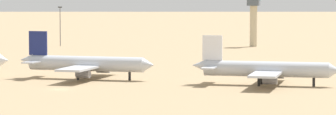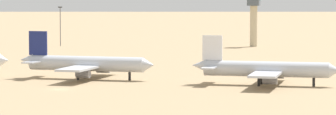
% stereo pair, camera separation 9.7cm
% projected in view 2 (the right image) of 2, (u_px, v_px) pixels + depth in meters
% --- Properties ---
extents(ground, '(4000.00, 4000.00, 0.00)m').
position_uv_depth(ground, '(60.00, 89.00, 228.83)').
color(ground, '#9E8460').
extents(parked_jet_navy_3, '(39.96, 33.52, 13.22)m').
position_uv_depth(parked_jet_navy_3, '(85.00, 64.00, 254.47)').
color(parked_jet_navy_3, silver).
rests_on(parked_jet_navy_3, ground).
extents(parked_jet_white_4, '(38.97, 32.60, 12.91)m').
position_uv_depth(parked_jet_white_4, '(264.00, 69.00, 238.17)').
color(parked_jet_white_4, silver).
rests_on(parked_jet_white_4, ground).
extents(control_tower, '(5.20, 5.20, 22.84)m').
position_uv_depth(control_tower, '(254.00, 15.00, 397.01)').
color(control_tower, '#C6B793').
rests_on(control_tower, ground).
extents(light_pole_west, '(1.80, 0.50, 17.31)m').
position_uv_depth(light_pole_west, '(60.00, 23.00, 402.54)').
color(light_pole_west, '#59595E').
rests_on(light_pole_west, ground).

